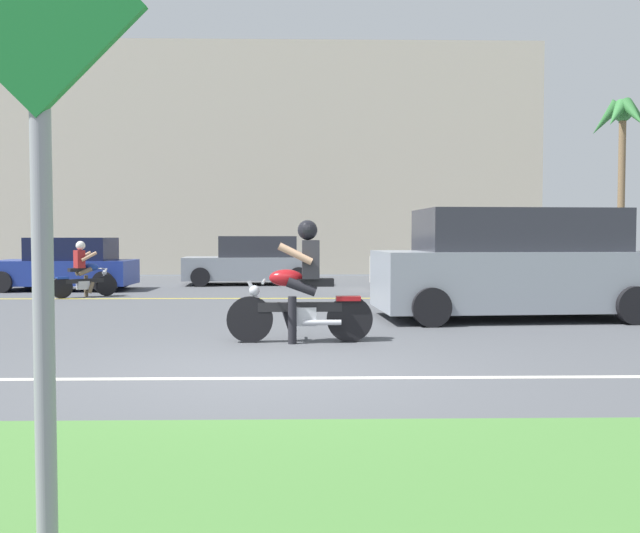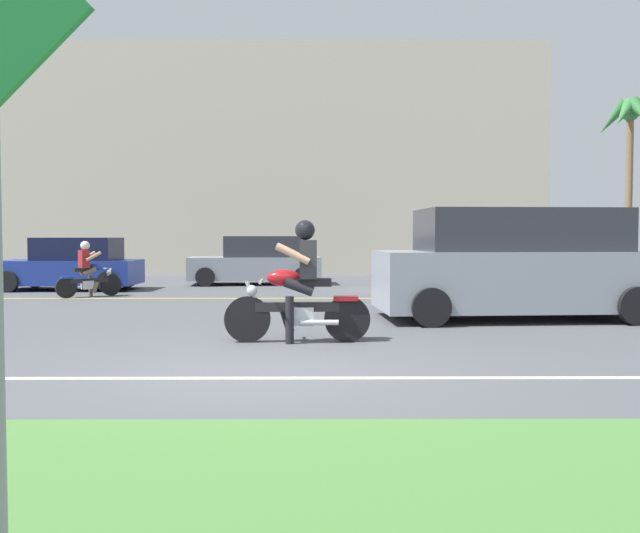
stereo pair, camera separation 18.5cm
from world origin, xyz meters
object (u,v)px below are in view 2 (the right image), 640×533
suv_nearby (515,266)px  palm_tree_0 (630,129)px  parked_car_2 (459,263)px  parked_car_1 (257,262)px  parked_car_0 (72,265)px  motorcyclist_distant (88,273)px  motorcyclist (299,291)px

suv_nearby → palm_tree_0: 13.11m
parked_car_2 → parked_car_1: bearing=158.7°
parked_car_1 → suv_nearby: bearing=-58.7°
parked_car_0 → motorcyclist_distant: parked_car_0 is taller
parked_car_2 → palm_tree_0: palm_tree_0 is taller
suv_nearby → parked_car_1: bearing=121.3°
parked_car_0 → palm_tree_0: palm_tree_0 is taller
suv_nearby → parked_car_2: (0.37, 6.56, -0.20)m
parked_car_1 → palm_tree_0: bearing=8.0°
motorcyclist → suv_nearby: bearing=35.5°
parked_car_0 → parked_car_1: bearing=23.7°
motorcyclist → palm_tree_0: (10.54, 13.16, 4.27)m
motorcyclist → motorcyclist_distant: (-5.27, 7.15, -0.14)m
parked_car_1 → parked_car_2: (5.70, -2.22, 0.05)m
parked_car_1 → palm_tree_0: 12.95m
parked_car_1 → parked_car_2: bearing=-21.3°
motorcyclist → parked_car_2: bearing=65.9°
parked_car_0 → palm_tree_0: 17.92m
parked_car_0 → palm_tree_0: bearing=12.7°
suv_nearby → motorcyclist_distant: 10.09m
suv_nearby → parked_car_0: bearing=146.9°
palm_tree_0 → parked_car_1: bearing=-172.0°
parked_car_1 → parked_car_2: size_ratio=0.93×
parked_car_1 → motorcyclist_distant: 5.69m
motorcyclist_distant → parked_car_2: bearing=12.5°
suv_nearby → parked_car_0: suv_nearby is taller
parked_car_1 → motorcyclist_distant: bearing=-130.7°
suv_nearby → parked_car_0: 12.17m
motorcyclist_distant → motorcyclist: bearing=-53.6°
motorcyclist → motorcyclist_distant: size_ratio=1.49×
parked_car_0 → parked_car_2: 10.57m
parked_car_1 → palm_tree_0: (12.10, 1.70, 4.29)m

